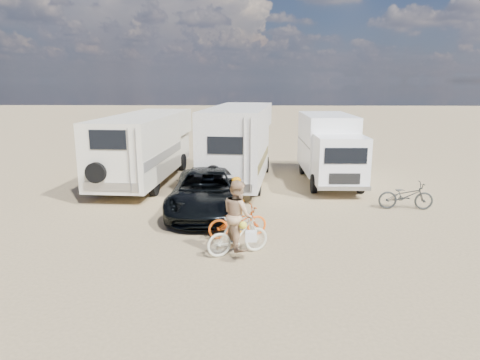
{
  "coord_description": "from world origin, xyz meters",
  "views": [
    {
      "loc": [
        0.22,
        -11.81,
        4.5
      ],
      "look_at": [
        -0.14,
        2.06,
        1.3
      ],
      "focal_mm": 32.25,
      "sensor_mm": 36.0,
      "label": 1
    }
  ],
  "objects_px": {
    "crate": "(244,195)",
    "rider_man": "(238,210)",
    "rv_main": "(239,145)",
    "cooler": "(232,193)",
    "rv_left": "(146,148)",
    "bike_parked": "(406,196)",
    "box_truck": "(330,150)",
    "dark_suv": "(207,192)",
    "rider_woman": "(238,221)",
    "bike_woman": "(238,236)",
    "bike_man": "(238,222)"
  },
  "relations": [
    {
      "from": "rv_main",
      "to": "bike_parked",
      "type": "relative_size",
      "value": 3.97
    },
    {
      "from": "box_truck",
      "to": "dark_suv",
      "type": "relative_size",
      "value": 1.17
    },
    {
      "from": "bike_woman",
      "to": "cooler",
      "type": "xyz_separation_m",
      "value": [
        -0.38,
        5.55,
        -0.3
      ]
    },
    {
      "from": "rv_left",
      "to": "rider_man",
      "type": "xyz_separation_m",
      "value": [
        4.4,
        -7.2,
        -0.69
      ]
    },
    {
      "from": "box_truck",
      "to": "cooler",
      "type": "relative_size",
      "value": 11.38
    },
    {
      "from": "bike_parked",
      "to": "cooler",
      "type": "distance_m",
      "value": 6.39
    },
    {
      "from": "rider_man",
      "to": "dark_suv",
      "type": "bearing_deg",
      "value": 5.46
    },
    {
      "from": "cooler",
      "to": "rv_main",
      "type": "bearing_deg",
      "value": 101.87
    },
    {
      "from": "rider_woman",
      "to": "crate",
      "type": "xyz_separation_m",
      "value": [
        0.07,
        5.43,
        -0.74
      ]
    },
    {
      "from": "bike_woman",
      "to": "rider_woman",
      "type": "xyz_separation_m",
      "value": [
        0.0,
        0.0,
        0.4
      ]
    },
    {
      "from": "crate",
      "to": "rider_man",
      "type": "bearing_deg",
      "value": -91.68
    },
    {
      "from": "box_truck",
      "to": "rider_woman",
      "type": "xyz_separation_m",
      "value": [
        -3.85,
        -8.38,
        -0.58
      ]
    },
    {
      "from": "rv_left",
      "to": "crate",
      "type": "height_order",
      "value": "rv_left"
    },
    {
      "from": "box_truck",
      "to": "rider_man",
      "type": "distance_m",
      "value": 8.1
    },
    {
      "from": "box_truck",
      "to": "bike_parked",
      "type": "height_order",
      "value": "box_truck"
    },
    {
      "from": "rv_main",
      "to": "bike_man",
      "type": "xyz_separation_m",
      "value": [
        0.15,
        -7.11,
        -1.23
      ]
    },
    {
      "from": "box_truck",
      "to": "cooler",
      "type": "xyz_separation_m",
      "value": [
        -4.23,
        -2.82,
        -1.29
      ]
    },
    {
      "from": "rv_main",
      "to": "rv_left",
      "type": "xyz_separation_m",
      "value": [
        -4.26,
        0.09,
        -0.18
      ]
    },
    {
      "from": "bike_man",
      "to": "rv_left",
      "type": "bearing_deg",
      "value": 12.17
    },
    {
      "from": "box_truck",
      "to": "crate",
      "type": "height_order",
      "value": "box_truck"
    },
    {
      "from": "rv_left",
      "to": "bike_parked",
      "type": "distance_m",
      "value": 11.21
    },
    {
      "from": "rv_main",
      "to": "crate",
      "type": "relative_size",
      "value": 17.05
    },
    {
      "from": "rider_woman",
      "to": "crate",
      "type": "height_order",
      "value": "rider_woman"
    },
    {
      "from": "rv_main",
      "to": "cooler",
      "type": "bearing_deg",
      "value": -87.6
    },
    {
      "from": "bike_man",
      "to": "cooler",
      "type": "height_order",
      "value": "bike_man"
    },
    {
      "from": "box_truck",
      "to": "dark_suv",
      "type": "bearing_deg",
      "value": -138.48
    },
    {
      "from": "bike_woman",
      "to": "crate",
      "type": "bearing_deg",
      "value": -24.87
    },
    {
      "from": "box_truck",
      "to": "dark_suv",
      "type": "distance_m",
      "value": 6.86
    },
    {
      "from": "rv_left",
      "to": "dark_suv",
      "type": "xyz_separation_m",
      "value": [
        3.26,
        -4.71,
        -0.78
      ]
    },
    {
      "from": "bike_parked",
      "to": "cooler",
      "type": "relative_size",
      "value": 3.52
    },
    {
      "from": "rider_woman",
      "to": "bike_parked",
      "type": "bearing_deg",
      "value": -78.02
    },
    {
      "from": "bike_woman",
      "to": "rider_woman",
      "type": "relative_size",
      "value": 0.94
    },
    {
      "from": "bike_man",
      "to": "rider_woman",
      "type": "height_order",
      "value": "rider_woman"
    },
    {
      "from": "rv_main",
      "to": "bike_man",
      "type": "distance_m",
      "value": 7.21
    },
    {
      "from": "dark_suv",
      "to": "rider_woman",
      "type": "bearing_deg",
      "value": -73.5
    },
    {
      "from": "rv_left",
      "to": "bike_parked",
      "type": "height_order",
      "value": "rv_left"
    },
    {
      "from": "rv_left",
      "to": "rider_man",
      "type": "bearing_deg",
      "value": -54.6
    },
    {
      "from": "box_truck",
      "to": "rider_man",
      "type": "xyz_separation_m",
      "value": [
        -3.9,
        -7.06,
        -0.68
      ]
    },
    {
      "from": "rv_left",
      "to": "box_truck",
      "type": "height_order",
      "value": "rv_left"
    },
    {
      "from": "dark_suv",
      "to": "bike_parked",
      "type": "bearing_deg",
      "value": 2.97
    },
    {
      "from": "rv_left",
      "to": "cooler",
      "type": "height_order",
      "value": "rv_left"
    },
    {
      "from": "bike_woman",
      "to": "rider_man",
      "type": "relative_size",
      "value": 1.05
    },
    {
      "from": "rv_left",
      "to": "bike_woman",
      "type": "relative_size",
      "value": 4.85
    },
    {
      "from": "rv_main",
      "to": "bike_man",
      "type": "bearing_deg",
      "value": -82.65
    },
    {
      "from": "rv_main",
      "to": "bike_woman",
      "type": "distance_m",
      "value": 8.5
    },
    {
      "from": "rv_left",
      "to": "box_truck",
      "type": "relative_size",
      "value": 1.36
    },
    {
      "from": "box_truck",
      "to": "rider_woman",
      "type": "distance_m",
      "value": 9.24
    },
    {
      "from": "crate",
      "to": "box_truck",
      "type": "bearing_deg",
      "value": 37.95
    },
    {
      "from": "rv_left",
      "to": "box_truck",
      "type": "xyz_separation_m",
      "value": [
        8.3,
        -0.13,
        -0.01
      ]
    },
    {
      "from": "box_truck",
      "to": "rider_man",
      "type": "relative_size",
      "value": 3.76
    }
  ]
}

